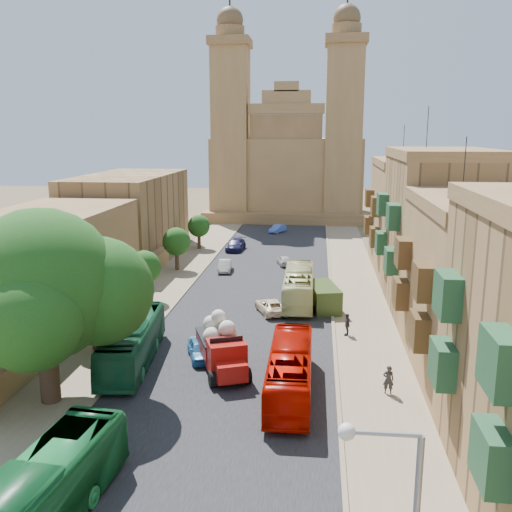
% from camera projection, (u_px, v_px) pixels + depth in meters
% --- Properties ---
extents(ground, '(260.00, 260.00, 0.00)m').
position_uv_depth(ground, '(199.00, 447.00, 28.04)').
color(ground, brown).
extents(road_surface, '(14.00, 140.00, 0.01)m').
position_uv_depth(road_surface, '(260.00, 286.00, 57.17)').
color(road_surface, black).
rests_on(road_surface, ground).
extents(sidewalk_east, '(5.00, 140.00, 0.01)m').
position_uv_depth(sidewalk_east, '(356.00, 289.00, 56.16)').
color(sidewalk_east, '#816E54').
rests_on(sidewalk_east, ground).
extents(sidewalk_west, '(5.00, 140.00, 0.01)m').
position_uv_depth(sidewalk_west, '(168.00, 284.00, 58.18)').
color(sidewalk_west, '#816E54').
rests_on(sidewalk_west, ground).
extents(kerb_east, '(0.25, 140.00, 0.12)m').
position_uv_depth(kerb_east, '(331.00, 288.00, 56.42)').
color(kerb_east, '#816E54').
rests_on(kerb_east, ground).
extents(kerb_west, '(0.25, 140.00, 0.12)m').
position_uv_depth(kerb_west, '(192.00, 284.00, 57.90)').
color(kerb_west, '#816E54').
rests_on(kerb_west, ground).
extents(townhouse_b, '(9.00, 14.00, 14.90)m').
position_uv_depth(townhouse_b, '(482.00, 287.00, 35.82)').
color(townhouse_b, olive).
rests_on(townhouse_b, ground).
extents(townhouse_c, '(9.00, 14.00, 17.40)m').
position_uv_depth(townhouse_c, '(438.00, 230.00, 49.15)').
color(townhouse_c, olive).
rests_on(townhouse_c, ground).
extents(townhouse_d, '(9.00, 14.00, 15.90)m').
position_uv_depth(townhouse_d, '(412.00, 215.00, 62.90)').
color(townhouse_d, olive).
rests_on(townhouse_d, ground).
extents(west_wall, '(1.00, 40.00, 1.80)m').
position_uv_depth(west_wall, '(103.00, 303.00, 48.60)').
color(west_wall, olive).
rests_on(west_wall, ground).
extents(west_building_low, '(10.00, 28.00, 8.40)m').
position_uv_depth(west_building_low, '(27.00, 269.00, 46.53)').
color(west_building_low, brown).
rests_on(west_building_low, ground).
extents(west_building_mid, '(10.00, 22.00, 10.00)m').
position_uv_depth(west_building_mid, '(129.00, 214.00, 71.61)').
color(west_building_mid, olive).
rests_on(west_building_mid, ground).
extents(church, '(28.00, 22.50, 36.30)m').
position_uv_depth(church, '(288.00, 164.00, 102.34)').
color(church, olive).
rests_on(church, ground).
extents(ficus_tree, '(11.22, 10.33, 11.22)m').
position_uv_depth(ficus_tree, '(44.00, 290.00, 31.51)').
color(ficus_tree, '#3A291D').
rests_on(ficus_tree, ground).
extents(street_tree_a, '(2.93, 2.93, 4.50)m').
position_uv_depth(street_tree_a, '(93.00, 309.00, 40.11)').
color(street_tree_a, '#3A291D').
rests_on(street_tree_a, ground).
extents(street_tree_b, '(3.05, 3.05, 4.69)m').
position_uv_depth(street_tree_b, '(144.00, 267.00, 51.74)').
color(street_tree_b, '#3A291D').
rests_on(street_tree_b, ground).
extents(street_tree_c, '(3.13, 3.13, 4.81)m').
position_uv_depth(street_tree_c, '(177.00, 242.00, 63.37)').
color(street_tree_c, '#3A291D').
rests_on(street_tree_c, ground).
extents(street_tree_d, '(2.92, 2.92, 4.49)m').
position_uv_depth(street_tree_d, '(199.00, 226.00, 75.07)').
color(street_tree_d, '#3A291D').
rests_on(street_tree_d, ground).
extents(red_truck, '(4.53, 6.85, 3.79)m').
position_uv_depth(red_truck, '(222.00, 346.00, 36.86)').
color(red_truck, '#98120B').
rests_on(red_truck, ground).
extents(olive_pickup, '(3.29, 5.45, 2.10)m').
position_uv_depth(olive_pickup, '(323.00, 297.00, 49.89)').
color(olive_pickup, '#32461A').
rests_on(olive_pickup, ground).
extents(bus_green_south, '(3.67, 11.23, 3.07)m').
position_uv_depth(bus_green_south, '(35.00, 503.00, 21.45)').
color(bus_green_south, '#15642E').
rests_on(bus_green_south, ground).
extents(bus_green_north, '(3.62, 11.02, 3.01)m').
position_uv_depth(bus_green_north, '(133.00, 342.00, 37.91)').
color(bus_green_north, '#165833').
rests_on(bus_green_north, ground).
extents(bus_red_east, '(2.53, 10.47, 2.91)m').
position_uv_depth(bus_red_east, '(290.00, 371.00, 33.44)').
color(bus_red_east, '#BA0B00').
rests_on(bus_red_east, ground).
extents(bus_cream_east, '(2.67, 10.94, 3.04)m').
position_uv_depth(bus_cream_east, '(299.00, 286.00, 51.52)').
color(bus_cream_east, beige).
rests_on(bus_cream_east, ground).
extents(car_blue_a, '(2.73, 4.13, 1.31)m').
position_uv_depth(car_blue_a, '(200.00, 349.00, 38.92)').
color(car_blue_a, teal).
rests_on(car_blue_a, ground).
extents(car_white_a, '(1.65, 3.89, 1.25)m').
position_uv_depth(car_white_a, '(225.00, 266.00, 63.27)').
color(car_white_a, beige).
rests_on(car_white_a, ground).
extents(car_cream, '(3.49, 4.77, 1.21)m').
position_uv_depth(car_cream, '(271.00, 306.00, 48.73)').
color(car_cream, '#F8DFB7').
rests_on(car_cream, ground).
extents(car_dkblue, '(2.36, 5.06, 1.43)m').
position_uv_depth(car_dkblue, '(236.00, 245.00, 74.43)').
color(car_dkblue, '#161742').
rests_on(car_dkblue, ground).
extents(car_white_b, '(2.16, 3.60, 1.15)m').
position_uv_depth(car_white_b, '(284.00, 260.00, 66.14)').
color(car_white_b, beige).
rests_on(car_white_b, ground).
extents(car_blue_b, '(2.69, 3.90, 1.22)m').
position_uv_depth(car_blue_b, '(278.00, 229.00, 87.44)').
color(car_blue_b, '#496CD2').
rests_on(car_blue_b, ground).
extents(pedestrian_a, '(0.66, 0.44, 1.77)m').
position_uv_depth(pedestrian_a, '(388.00, 380.00, 33.63)').
color(pedestrian_a, '#2A292B').
rests_on(pedestrian_a, ground).
extents(pedestrian_c, '(0.61, 1.08, 1.74)m').
position_uv_depth(pedestrian_c, '(347.00, 325.00, 43.27)').
color(pedestrian_c, '#313038').
rests_on(pedestrian_c, ground).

